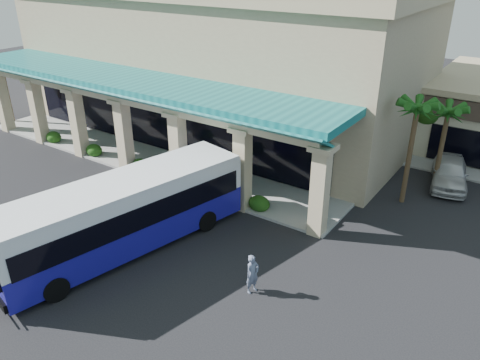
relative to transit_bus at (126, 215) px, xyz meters
The scene contains 10 objects.
ground 2.18m from the transit_bus, 50.50° to the left, with size 110.00×110.00×0.00m, color black.
main_building 18.86m from the transit_bus, 112.88° to the left, with size 30.80×14.80×11.35m, color tan, non-canonical shape.
arcade 10.65m from the transit_bus, 132.61° to the left, with size 30.00×6.20×5.70m, color #105D60, non-canonical shape.
palm_0 15.27m from the transit_bus, 52.15° to the left, with size 2.40×2.40×6.60m, color #174A13, non-canonical shape.
palm_1 18.25m from the transit_bus, 55.46° to the left, with size 2.40×2.40×5.80m, color #174A13, non-canonical shape.
palm_2 22.98m from the transit_bus, 160.91° to the left, with size 2.40×2.40×6.20m, color #174A13, non-canonical shape.
broadleaf_tree 21.67m from the transit_bus, 67.40° to the left, with size 2.60×2.60×4.81m, color #19400E, non-canonical shape.
transit_bus is the anchor object (origin of this frame).
pedestrian 6.70m from the transit_bus, ahead, with size 0.64×0.42×1.75m, color slate.
car_silver 19.16m from the transit_bus, 55.11° to the left, with size 1.98×4.93×1.68m, color silver.
Camera 1 is at (14.16, -13.46, 12.65)m, focal length 35.00 mm.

